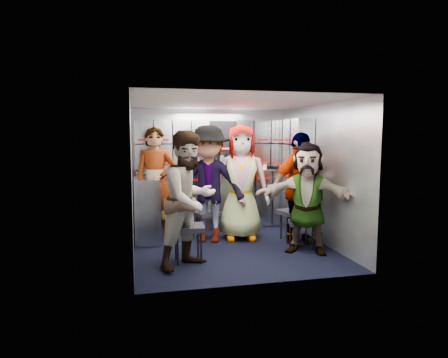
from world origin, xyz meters
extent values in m
plane|color=black|center=(0.00, 0.00, 0.00)|extent=(3.00, 3.00, 0.00)
cube|color=#989FA6|center=(0.00, 1.50, 1.05)|extent=(2.80, 0.04, 2.10)
cube|color=#989FA6|center=(-1.40, 0.00, 1.05)|extent=(0.04, 3.00, 2.10)
cube|color=#989FA6|center=(1.40, 0.00, 1.05)|extent=(0.04, 3.00, 2.10)
cube|color=silver|center=(0.00, 0.00, 2.10)|extent=(2.80, 3.00, 0.02)
cube|color=gray|center=(0.00, 1.29, 0.49)|extent=(2.68, 0.38, 0.99)
cube|color=gray|center=(-1.19, 0.56, 0.49)|extent=(0.38, 0.76, 0.99)
cube|color=silver|center=(0.00, 1.29, 1.01)|extent=(2.68, 0.42, 0.03)
cube|color=gray|center=(0.00, 1.35, 1.49)|extent=(2.68, 0.28, 0.82)
cube|color=gray|center=(1.25, 0.70, 1.49)|extent=(0.28, 1.00, 0.82)
cube|color=gray|center=(1.25, 0.60, 0.50)|extent=(0.28, 1.20, 1.00)
cube|color=#AD0400|center=(0.00, 1.09, 0.88)|extent=(2.60, 0.02, 0.03)
cube|color=black|center=(-0.71, -0.55, 0.45)|extent=(0.45, 0.43, 0.06)
cylinder|color=black|center=(-0.86, -0.68, 0.21)|extent=(0.03, 0.03, 0.43)
cylinder|color=black|center=(-0.56, -0.68, 0.21)|extent=(0.03, 0.03, 0.43)
cylinder|color=black|center=(-0.86, -0.43, 0.21)|extent=(0.03, 0.03, 0.43)
cylinder|color=black|center=(-0.56, -0.43, 0.21)|extent=(0.03, 0.03, 0.43)
cube|color=black|center=(-0.27, 0.57, 0.40)|extent=(0.46, 0.45, 0.06)
cylinder|color=black|center=(-0.40, 0.45, 0.19)|extent=(0.02, 0.02, 0.38)
cylinder|color=black|center=(-0.13, 0.45, 0.19)|extent=(0.02, 0.02, 0.38)
cylinder|color=black|center=(-0.40, 0.68, 0.19)|extent=(0.02, 0.02, 0.38)
cylinder|color=black|center=(-0.13, 0.68, 0.19)|extent=(0.02, 0.02, 0.38)
cube|color=black|center=(0.26, 0.60, 0.43)|extent=(0.49, 0.48, 0.06)
cylinder|color=black|center=(0.12, 0.48, 0.21)|extent=(0.02, 0.02, 0.41)
cylinder|color=black|center=(0.40, 0.48, 0.21)|extent=(0.02, 0.02, 0.41)
cylinder|color=black|center=(0.12, 0.73, 0.21)|extent=(0.02, 0.02, 0.41)
cylinder|color=black|center=(0.40, 0.73, 0.21)|extent=(0.02, 0.02, 0.41)
cube|color=black|center=(1.03, 0.14, 0.45)|extent=(0.49, 0.47, 0.06)
cylinder|color=black|center=(0.88, 0.02, 0.21)|extent=(0.03, 0.03, 0.42)
cylinder|color=black|center=(1.18, 0.02, 0.21)|extent=(0.03, 0.03, 0.42)
cylinder|color=black|center=(0.88, 0.27, 0.21)|extent=(0.03, 0.03, 0.42)
cylinder|color=black|center=(1.18, 0.27, 0.21)|extent=(0.03, 0.03, 0.42)
cube|color=black|center=(0.97, -0.31, 0.38)|extent=(0.40, 0.39, 0.05)
cylinder|color=black|center=(0.84, -0.42, 0.18)|extent=(0.02, 0.02, 0.36)
cylinder|color=black|center=(1.09, -0.42, 0.18)|extent=(0.02, 0.02, 0.36)
cylinder|color=black|center=(0.84, -0.20, 0.18)|extent=(0.02, 0.02, 0.36)
cylinder|color=black|center=(1.09, -0.20, 0.18)|extent=(0.02, 0.02, 0.36)
imported|color=black|center=(-1.05, 0.66, 0.88)|extent=(0.72, 0.54, 1.76)
imported|color=black|center=(-0.71, -0.73, 0.85)|extent=(1.04, 1.00, 1.69)
imported|color=black|center=(-0.27, 0.39, 0.89)|extent=(1.31, 1.01, 1.78)
imported|color=black|center=(0.26, 0.42, 0.90)|extent=(0.96, 0.70, 1.80)
imported|color=black|center=(1.03, -0.04, 0.84)|extent=(1.07, 0.71, 1.68)
imported|color=black|center=(0.97, -0.49, 0.77)|extent=(1.46, 1.11, 1.54)
cylinder|color=white|center=(-0.28, 1.24, 1.14)|extent=(0.07, 0.07, 0.22)
cylinder|color=white|center=(0.14, 1.24, 1.15)|extent=(0.07, 0.07, 0.24)
cylinder|color=white|center=(0.71, 1.24, 1.17)|extent=(0.06, 0.06, 0.28)
cylinder|color=#C7B88C|center=(-0.67, 1.23, 1.08)|extent=(0.09, 0.09, 0.10)
cylinder|color=#C7B88C|center=(0.92, 1.23, 1.08)|extent=(0.08, 0.08, 0.10)
camera|label=1|loc=(-1.38, -5.57, 1.64)|focal=32.00mm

